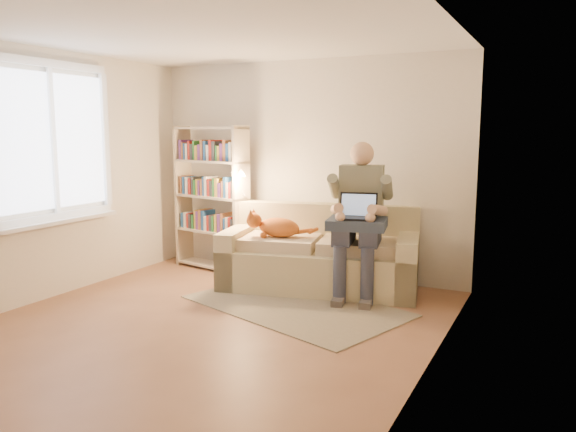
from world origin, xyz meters
The scene contains 13 objects.
floor centered at (0.00, 0.00, 0.00)m, with size 4.50×4.50×0.00m, color brown.
ceiling centered at (0.00, 0.00, 2.60)m, with size 4.00×4.50×0.02m, color white.
wall_left centered at (-2.00, 0.00, 1.30)m, with size 0.02×4.50×2.60m, color silver.
wall_right centered at (2.00, 0.00, 1.30)m, with size 0.02×4.50×2.60m, color silver.
wall_back centered at (0.00, 2.25, 1.30)m, with size 4.00×0.02×2.60m, color silver.
window centered at (-1.95, 0.20, 1.38)m, with size 0.12×1.52×1.69m.
sofa centered at (0.42, 1.72, 0.33)m, with size 2.31×1.40×0.92m.
person centered at (0.89, 1.66, 0.91)m, with size 0.60×0.82×1.64m.
cat centered at (-0.06, 1.48, 0.70)m, with size 0.71×0.36×0.27m.
blanket centered at (1.00, 1.50, 0.80)m, with size 0.60×0.49×0.10m, color #283447.
laptop centered at (1.00, 1.51, 0.92)m, with size 0.45×0.39×0.34m.
bookshelf centered at (-1.16, 1.90, 1.01)m, with size 1.20×0.56×1.82m.
rug centered at (0.47, 0.95, 0.01)m, with size 2.16×1.28×0.01m, color gray.
Camera 1 is at (2.84, -3.99, 1.76)m, focal length 35.00 mm.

